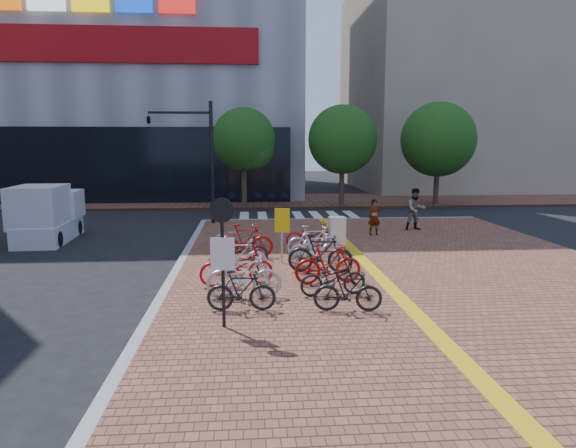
{
  "coord_description": "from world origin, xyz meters",
  "views": [
    {
      "loc": [
        -1.76,
        -13.8,
        3.98
      ],
      "look_at": [
        -0.45,
        3.1,
        1.3
      ],
      "focal_mm": 32.0,
      "sensor_mm": 36.0,
      "label": 1
    }
  ],
  "objects": [
    {
      "name": "bike_3",
      "position": [
        -2.09,
        1.08,
        0.68
      ],
      "size": [
        1.8,
        0.65,
        1.06
      ],
      "primitive_type": "imported",
      "rotation": [
        0.0,
        0.0,
        1.49
      ],
      "color": "#B6B6BB",
      "rests_on": "sidewalk"
    },
    {
      "name": "bike_4",
      "position": [
        -2.06,
        2.24,
        0.63
      ],
      "size": [
        1.87,
        0.77,
        0.96
      ],
      "primitive_type": "imported",
      "rotation": [
        0.0,
        0.0,
        1.5
      ],
      "color": "black",
      "rests_on": "sidewalk"
    },
    {
      "name": "utility_box",
      "position": [
        1.39,
        4.07,
        0.76
      ],
      "size": [
        0.6,
        0.47,
        1.23
      ],
      "primitive_type": "cube",
      "rotation": [
        0.0,
        0.0,
        0.11
      ],
      "color": "silver",
      "rests_on": "sidewalk"
    },
    {
      "name": "bike_12",
      "position": [
        0.41,
        3.17,
        0.69
      ],
      "size": [
        1.83,
        0.63,
        1.08
      ],
      "primitive_type": "imported",
      "rotation": [
        0.0,
        0.0,
        1.64
      ],
      "color": "#ACADB1",
      "rests_on": "sidewalk"
    },
    {
      "name": "bike_10",
      "position": [
        0.36,
        1.02,
        0.73
      ],
      "size": [
        1.99,
        0.85,
        1.16
      ],
      "primitive_type": "imported",
      "rotation": [
        0.0,
        0.0,
        1.41
      ],
      "color": "black",
      "rests_on": "sidewalk"
    },
    {
      "name": "notice_sign",
      "position": [
        -2.3,
        -3.42,
        1.88
      ],
      "size": [
        0.51,
        0.14,
        2.74
      ],
      "color": "black",
      "rests_on": "sidewalk"
    },
    {
      "name": "bike_8",
      "position": [
        0.36,
        -1.3,
        0.6
      ],
      "size": [
        1.77,
        0.81,
        0.9
      ],
      "primitive_type": "imported",
      "rotation": [
        0.0,
        0.0,
        1.7
      ],
      "color": "black",
      "rests_on": "sidewalk"
    },
    {
      "name": "bike_2",
      "position": [
        -2.1,
        -0.2,
        0.67
      ],
      "size": [
        2.07,
        0.96,
        1.05
      ],
      "primitive_type": "imported",
      "rotation": [
        0.0,
        0.0,
        1.71
      ],
      "color": "red",
      "rests_on": "sidewalk"
    },
    {
      "name": "building_beige",
      "position": [
        18.0,
        32.0,
        9.0
      ],
      "size": [
        20.0,
        18.0,
        18.0
      ],
      "primitive_type": "cube",
      "color": "gray",
      "rests_on": "ground"
    },
    {
      "name": "tactile_strip",
      "position": [
        2.0,
        -5.0,
        0.16
      ],
      "size": [
        0.4,
        34.0,
        0.01
      ],
      "primitive_type": "cube",
      "color": "gold",
      "rests_on": "sidewalk"
    },
    {
      "name": "bike_6",
      "position": [
        -2.12,
        4.33,
        0.64
      ],
      "size": [
        1.86,
        0.67,
        0.97
      ],
      "primitive_type": "imported",
      "rotation": [
        0.0,
        0.0,
        1.59
      ],
      "color": "#A4A4A9",
      "rests_on": "sidewalk"
    },
    {
      "name": "department_store",
      "position": [
        -15.99,
        31.95,
        13.98
      ],
      "size": [
        36.0,
        24.27,
        28.0
      ],
      "color": "gray",
      "rests_on": "ground"
    },
    {
      "name": "bike_13",
      "position": [
        0.52,
        4.53,
        0.64
      ],
      "size": [
        1.9,
        0.77,
        0.98
      ],
      "primitive_type": "imported",
      "rotation": [
        0.0,
        0.0,
        1.64
      ],
      "color": "#B20C0D",
      "rests_on": "sidewalk"
    },
    {
      "name": "pedestrian_a",
      "position": [
        3.51,
        7.16,
        0.9
      ],
      "size": [
        0.58,
        0.41,
        1.5
      ],
      "primitive_type": "imported",
      "rotation": [
        0.0,
        0.0,
        0.11
      ],
      "color": "gray",
      "rests_on": "sidewalk"
    },
    {
      "name": "ground",
      "position": [
        0.0,
        0.0,
        0.0
      ],
      "size": [
        120.0,
        120.0,
        0.0
      ],
      "primitive_type": "plane",
      "color": "black",
      "rests_on": "ground"
    },
    {
      "name": "yellow_sign",
      "position": [
        -0.7,
        2.32,
        1.38
      ],
      "size": [
        0.48,
        0.16,
        1.78
      ],
      "color": "#B7B7BC",
      "rests_on": "sidewalk"
    },
    {
      "name": "street_trees",
      "position": [
        5.04,
        17.45,
        4.1
      ],
      "size": [
        16.2,
        4.6,
        6.35
      ],
      "color": "#38281E",
      "rests_on": "far_sidewalk"
    },
    {
      "name": "far_sidewalk",
      "position": [
        0.0,
        21.0,
        0.07
      ],
      "size": [
        70.0,
        8.0,
        0.15
      ],
      "primitive_type": "cube",
      "color": "brown",
      "rests_on": "ground"
    },
    {
      "name": "pedestrian_b",
      "position": [
        5.66,
        8.27,
        1.08
      ],
      "size": [
        0.96,
        0.78,
        1.85
      ],
      "primitive_type": "imported",
      "rotation": [
        0.0,
        0.0,
        0.09
      ],
      "color": "#4F5664",
      "rests_on": "sidewalk"
    },
    {
      "name": "bike_5",
      "position": [
        -1.88,
        3.28,
        0.72
      ],
      "size": [
        1.91,
        0.62,
        1.14
      ],
      "primitive_type": "imported",
      "rotation": [
        0.0,
        0.0,
        1.53
      ],
      "color": "#A7130B",
      "rests_on": "sidewalk"
    },
    {
      "name": "bike_0",
      "position": [
        -1.95,
        -2.36,
        0.63
      ],
      "size": [
        1.61,
        0.53,
        0.95
      ],
      "primitive_type": "imported",
      "rotation": [
        0.0,
        0.0,
        1.52
      ],
      "color": "black",
      "rests_on": "sidewalk"
    },
    {
      "name": "kerb_west",
      "position": [
        -4.0,
        -5.0,
        0.08
      ],
      "size": [
        0.25,
        34.0,
        0.15
      ],
      "primitive_type": "cube",
      "color": "gray",
      "rests_on": "ground"
    },
    {
      "name": "sidewalk",
      "position": [
        3.0,
        -5.0,
        0.07
      ],
      "size": [
        14.0,
        34.0,
        0.15
      ],
      "primitive_type": "cube",
      "color": "brown",
      "rests_on": "ground"
    },
    {
      "name": "bike_1",
      "position": [
        -1.89,
        -1.37,
        0.71
      ],
      "size": [
        1.88,
        0.55,
        1.13
      ],
      "primitive_type": "imported",
      "rotation": [
        0.0,
        0.0,
        1.58
      ],
      "color": "silver",
      "rests_on": "sidewalk"
    },
    {
      "name": "kerb_north",
      "position": [
        3.0,
        12.0,
        0.08
      ],
      "size": [
        14.0,
        0.25,
        0.15
      ],
      "primitive_type": "cube",
      "color": "gray",
      "rests_on": "ground"
    },
    {
      "name": "bike_11",
      "position": [
        0.32,
        2.06,
        0.67
      ],
      "size": [
        1.78,
        0.75,
        1.03
      ],
      "primitive_type": "imported",
      "rotation": [
        0.0,
        0.0,
        1.73
      ],
      "color": "silver",
      "rests_on": "sidewalk"
    },
    {
      "name": "crosswalk",
      "position": [
        0.5,
        14.0,
        0.01
      ],
      "size": [
        7.5,
        4.0,
        0.01
      ],
      "color": "silver",
      "rests_on": "ground"
    },
    {
      "name": "bike_7",
      "position": [
        0.49,
        -2.59,
        0.62
      ],
      "size": [
        1.62,
        0.63,
        0.95
      ],
      "primitive_type": "imported",
      "rotation": [
        0.0,
        0.0,
        1.45
      ],
      "color": "black",
      "rests_on": "sidewalk"
    },
    {
      "name": "bike_9",
      "position": [
        0.4,
        -0.24,
        0.71
      ],
      "size": [
        1.9,
        0.69,
        1.12
      ],
      "primitive_type": "imported",
      "rotation": [
        0.0,
        0.0,
        1.66
      ],
      "color": "#9E100B",
      "rests_on": "sidewalk"
    },
    {
      "name": "traffic_light_pole",
      "position": [
        -4.81,
        10.99,
        4.13
      ],
      "size": [
        3.1,
        1.2,
        5.77
      ],
      "color": "black",
      "rests_on": "sidewalk"
    },
    {
      "name": "box_truck",
      "position": [
        -9.93,
        7.55,
        1.09
      ],
      "size": [
        1.96,
        4.11,
        2.32
      ],
      "color": "silver",
      "rests_on": "ground"
    }
  ]
}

